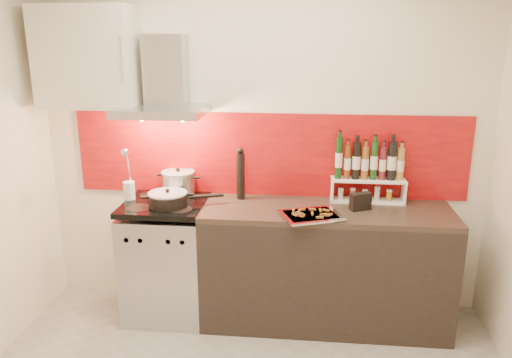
# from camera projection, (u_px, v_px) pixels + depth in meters

# --- Properties ---
(back_wall) EXTENTS (3.40, 0.02, 2.60)m
(back_wall) POSITION_uv_depth(u_px,v_px,m) (262.00, 144.00, 3.81)
(back_wall) COLOR silver
(back_wall) RESTS_ON ground
(backsplash) EXTENTS (3.00, 0.02, 0.64)m
(backsplash) POSITION_uv_depth(u_px,v_px,m) (268.00, 155.00, 3.82)
(backsplash) COLOR maroon
(backsplash) RESTS_ON back_wall
(range_stove) EXTENTS (0.60, 0.60, 0.91)m
(range_stove) POSITION_uv_depth(u_px,v_px,m) (167.00, 260.00, 3.83)
(range_stove) COLOR #B7B7BA
(range_stove) RESTS_ON ground
(counter) EXTENTS (1.80, 0.60, 0.90)m
(counter) POSITION_uv_depth(u_px,v_px,m) (325.00, 266.00, 3.71)
(counter) COLOR black
(counter) RESTS_ON ground
(range_hood) EXTENTS (0.62, 0.50, 0.61)m
(range_hood) POSITION_uv_depth(u_px,v_px,m) (164.00, 87.00, 3.61)
(range_hood) COLOR #B7B7BA
(range_hood) RESTS_ON back_wall
(upper_cabinet) EXTENTS (0.70, 0.35, 0.72)m
(upper_cabinet) POSITION_uv_depth(u_px,v_px,m) (88.00, 57.00, 3.59)
(upper_cabinet) COLOR beige
(upper_cabinet) RESTS_ON back_wall
(stock_pot) EXTENTS (0.26, 0.26, 0.22)m
(stock_pot) POSITION_uv_depth(u_px,v_px,m) (178.00, 183.00, 3.84)
(stock_pot) COLOR #B7B7BA
(stock_pot) RESTS_ON range_stove
(saute_pan) EXTENTS (0.53, 0.29, 0.13)m
(saute_pan) POSITION_uv_depth(u_px,v_px,m) (169.00, 199.00, 3.61)
(saute_pan) COLOR black
(saute_pan) RESTS_ON range_stove
(utensil_jar) EXTENTS (0.09, 0.13, 0.42)m
(utensil_jar) POSITION_uv_depth(u_px,v_px,m) (129.00, 185.00, 3.73)
(utensil_jar) COLOR silver
(utensil_jar) RESTS_ON range_stove
(pepper_mill) EXTENTS (0.06, 0.06, 0.40)m
(pepper_mill) POSITION_uv_depth(u_px,v_px,m) (241.00, 174.00, 3.76)
(pepper_mill) COLOR black
(pepper_mill) RESTS_ON counter
(step_shelf) EXTENTS (0.55, 0.15, 0.49)m
(step_shelf) POSITION_uv_depth(u_px,v_px,m) (369.00, 172.00, 3.68)
(step_shelf) COLOR white
(step_shelf) RESTS_ON counter
(caddy_box) EXTENTS (0.16, 0.12, 0.13)m
(caddy_box) POSITION_uv_depth(u_px,v_px,m) (360.00, 202.00, 3.55)
(caddy_box) COLOR black
(caddy_box) RESTS_ON counter
(baking_tray) EXTENTS (0.48, 0.43, 0.03)m
(baking_tray) POSITION_uv_depth(u_px,v_px,m) (311.00, 215.00, 3.41)
(baking_tray) COLOR silver
(baking_tray) RESTS_ON counter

